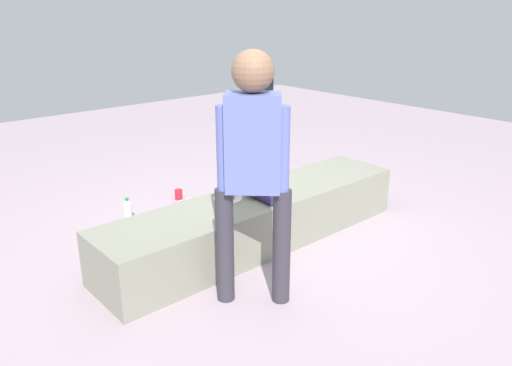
% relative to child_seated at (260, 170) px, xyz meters
% --- Properties ---
extents(ground_plane, '(12.00, 12.00, 0.00)m').
position_rel_child_seated_xyz_m(ground_plane, '(0.00, 0.02, -0.62)').
color(ground_plane, '#A995A0').
extents(concrete_ledge, '(2.66, 0.59, 0.40)m').
position_rel_child_seated_xyz_m(concrete_ledge, '(0.00, 0.02, -0.42)').
color(concrete_ledge, gray).
rests_on(concrete_ledge, ground_plane).
extents(child_seated, '(0.28, 0.32, 0.48)m').
position_rel_child_seated_xyz_m(child_seated, '(0.00, 0.00, 0.00)').
color(child_seated, '#2A2250').
rests_on(child_seated, concrete_ledge).
extents(adult_standing, '(0.37, 0.36, 1.57)m').
position_rel_child_seated_xyz_m(adult_standing, '(-0.57, -0.57, 0.33)').
color(adult_standing, '#34313B').
rests_on(adult_standing, ground_plane).
extents(cake_plate, '(0.22, 0.22, 0.07)m').
position_rel_child_seated_xyz_m(cake_plate, '(-0.23, 0.11, -0.19)').
color(cake_plate, white).
rests_on(cake_plate, concrete_ledge).
extents(gift_bag, '(0.18, 0.12, 0.28)m').
position_rel_child_seated_xyz_m(gift_bag, '(-0.29, 0.61, -0.49)').
color(gift_bag, '#B259BF').
rests_on(gift_bag, ground_plane).
extents(railing_post, '(0.36, 0.36, 1.07)m').
position_rel_child_seated_xyz_m(railing_post, '(1.27, 1.29, -0.22)').
color(railing_post, black).
rests_on(railing_post, ground_plane).
extents(water_bottle_near_gift, '(0.07, 0.07, 0.22)m').
position_rel_child_seated_xyz_m(water_bottle_near_gift, '(-0.59, 1.08, -0.51)').
color(water_bottle_near_gift, silver).
rests_on(water_bottle_near_gift, ground_plane).
extents(party_cup_red, '(0.07, 0.07, 0.10)m').
position_rel_child_seated_xyz_m(party_cup_red, '(0.04, 1.25, -0.57)').
color(party_cup_red, red).
rests_on(party_cup_red, ground_plane).
extents(cake_box_white, '(0.32, 0.34, 0.11)m').
position_rel_child_seated_xyz_m(cake_box_white, '(0.91, 1.01, -0.56)').
color(cake_box_white, white).
rests_on(cake_box_white, ground_plane).
extents(handbag_black_leather, '(0.30, 0.11, 0.37)m').
position_rel_child_seated_xyz_m(handbag_black_leather, '(0.46, 0.88, -0.48)').
color(handbag_black_leather, black).
rests_on(handbag_black_leather, ground_plane).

